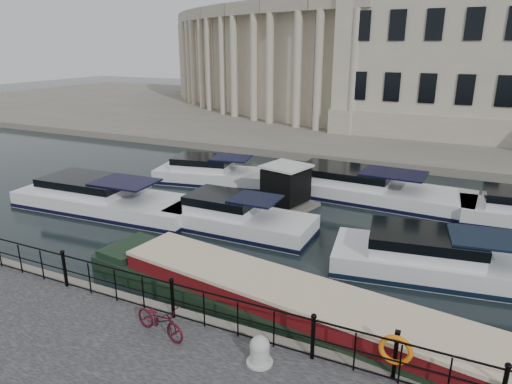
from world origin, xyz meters
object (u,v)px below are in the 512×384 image
narrowboat (328,326)px  mooring_bollard (260,351)px  bicycle (160,320)px  life_ring_post (396,350)px  harbour_hut (286,188)px

narrowboat → mooring_bollard: bearing=-104.2°
bicycle → narrowboat: bearing=-45.1°
life_ring_post → narrowboat: 2.70m
bicycle → narrowboat: bicycle is taller
life_ring_post → narrowboat: size_ratio=0.07×
life_ring_post → narrowboat: life_ring_post is taller
bicycle → life_ring_post: size_ratio=1.37×
life_ring_post → narrowboat: bearing=140.6°
mooring_bollard → narrowboat: (0.97, 2.39, -0.52)m
mooring_bollard → life_ring_post: 3.06m
mooring_bollard → narrowboat: 2.63m
life_ring_post → harbour_hut: harbour_hut is taller
bicycle → life_ring_post: 5.78m
narrowboat → life_ring_post: bearing=-31.5°
narrowboat → harbour_hut: harbour_hut is taller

